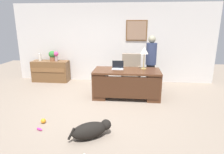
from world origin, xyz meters
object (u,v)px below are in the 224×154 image
Objects in this scene: person_standing at (151,62)px; dog_toy_plush at (39,129)px; desk at (127,83)px; potted_plant at (52,55)px; dog_lying at (91,130)px; vase_with_flowers at (56,55)px; armchair at (131,73)px; desk_lamp at (144,52)px; dog_toy_ball at (43,121)px; vase_empty at (40,57)px; laptop at (118,67)px; credenza at (51,71)px.

person_standing is 3.70m from dog_toy_plush.
potted_plant reaches higher than desk.
vase_with_flowers is (-1.95, 3.46, 0.79)m from dog_lying.
armchair is 2.71m from vase_with_flowers.
desk_lamp is 3.12m from dog_toy_ball.
desk is at bearing -26.85° from potted_plant.
vase_with_flowers is 0.60m from vase_empty.
dog_toy_ball is (-2.16, -1.90, -1.22)m from desk_lamp.
person_standing reaches higher than desk.
person_standing is 4.69× the size of potted_plant.
laptop is 1.21× the size of vase_empty.
potted_plant is (-0.14, 0.00, -0.01)m from vase_with_flowers.
vase_with_flowers is at bearing 104.84° from dog_toy_plush.
armchair is 4.10× the size of vase_empty.
vase_with_flowers is at bearing 119.37° from dog_lying.
dog_toy_plush is at bearing -123.04° from laptop.
armchair reaches higher than desk.
dog_lying is 1.21× the size of desk_lamp.
potted_plant is (-2.09, 3.46, 0.78)m from dog_lying.
armchair is at bearing 164.70° from person_standing.
potted_plant is (0.09, 0.00, 0.57)m from credenza.
dog_toy_plush is at bearing -80.74° from dog_toy_ball.
person_standing is at bearing -8.74° from vase_empty.
potted_plant is (-2.40, 1.19, 0.10)m from laptop.
desk is 5.72× the size of laptop.
vase_empty reaches higher than dog_lying.
potted_plant is (0.46, 0.00, 0.07)m from vase_empty.
vase_with_flowers is 0.94× the size of potted_plant.
armchair is (0.12, 0.92, 0.06)m from desk.
credenza is 12.21× the size of dog_toy_ball.
dog_toy_ball is (-1.43, -1.84, -0.79)m from laptop.
armchair is at bearing 82.84° from desk.
vase_with_flowers reaches higher than dog_toy_plush.
dog_lying is (-0.69, -3.03, -0.33)m from armchair.
dog_toy_plush is at bearing -71.47° from credenza.
credenza is at bearing 170.38° from person_standing.
armchair is 3.29m from vase_empty.
person_standing is 1.15m from laptop.
desk_lamp is (0.73, 0.06, 0.43)m from laptop.
dog_toy_ball is (0.97, -3.04, -0.89)m from potted_plant.
desk is 1.69× the size of armchair.
credenza is 0.62m from vase_with_flowers.
dog_toy_ball is at bearing -124.64° from armchair.
dog_toy_plush is (-1.07, 0.14, -0.13)m from dog_lying.
dog_lying is 2.19× the size of vase_with_flowers.
credenza is 4.85× the size of vase_empty.
vase_empty is at bearing 115.21° from dog_toy_ball.
dog_lying is (-1.29, -2.87, -0.72)m from person_standing.
dog_toy_ball reaches higher than dog_toy_plush.
laptop reaches higher than dog_toy_ball.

